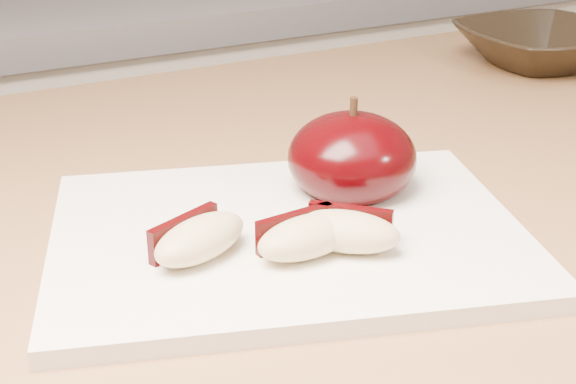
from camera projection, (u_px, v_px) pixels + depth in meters
name	position (u px, v px, depth m)	size (l,w,h in m)	color
back_cabinet	(75.00, 269.00, 1.34)	(2.40, 0.62, 0.94)	silver
cutting_board	(288.00, 236.00, 0.52)	(0.30, 0.22, 0.01)	white
apple_half	(352.00, 158.00, 0.56)	(0.12, 0.12, 0.08)	black
apple_wedge_a	(198.00, 238.00, 0.48)	(0.07, 0.05, 0.02)	#CDB782
apple_wedge_b	(306.00, 236.00, 0.48)	(0.07, 0.04, 0.02)	#CDB782
apple_wedge_c	(346.00, 230.00, 0.48)	(0.07, 0.07, 0.02)	#CDB782
bowl	(541.00, 45.00, 0.90)	(0.18, 0.18, 0.04)	black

